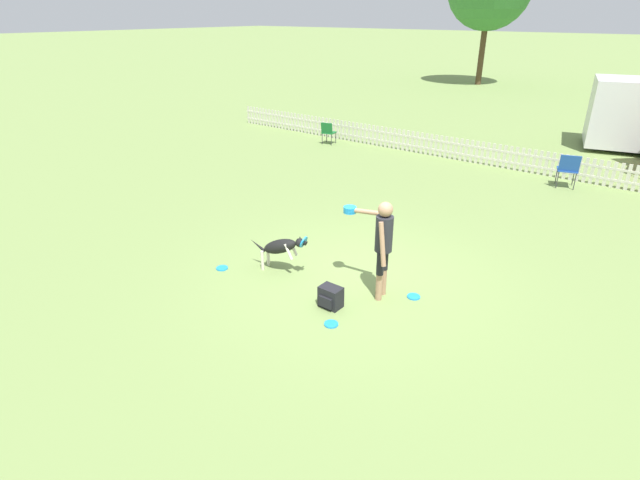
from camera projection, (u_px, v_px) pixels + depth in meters
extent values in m
plane|color=olive|center=(359.00, 280.00, 8.88)|extent=(240.00, 240.00, 0.00)
cylinder|color=tan|center=(379.00, 287.00, 8.17)|extent=(0.11, 0.11, 0.47)
cylinder|color=black|center=(380.00, 264.00, 7.99)|extent=(0.12, 0.12, 0.38)
cylinder|color=tan|center=(383.00, 282.00, 8.34)|extent=(0.11, 0.11, 0.47)
cylinder|color=black|center=(385.00, 259.00, 8.16)|extent=(0.12, 0.12, 0.38)
cylinder|color=#26262D|center=(384.00, 234.00, 7.87)|extent=(0.33, 0.33, 0.59)
sphere|color=tan|center=(385.00, 210.00, 7.70)|extent=(0.24, 0.24, 0.24)
cylinder|color=tan|center=(382.00, 244.00, 7.72)|extent=(0.22, 0.15, 0.71)
cylinder|color=tan|center=(369.00, 212.00, 8.09)|extent=(0.72, 0.14, 0.14)
cylinder|color=#1E8CD8|center=(350.00, 212.00, 8.30)|extent=(0.22, 0.22, 0.02)
cylinder|color=#1E8CD8|center=(350.00, 210.00, 8.29)|extent=(0.22, 0.22, 0.02)
cylinder|color=#1E8CD8|center=(350.00, 209.00, 8.27)|extent=(0.22, 0.22, 0.02)
cylinder|color=#1E8CD8|center=(350.00, 207.00, 8.26)|extent=(0.22, 0.22, 0.02)
ellipsoid|color=black|center=(280.00, 246.00, 8.95)|extent=(0.78, 0.41, 0.49)
ellipsoid|color=silver|center=(280.00, 249.00, 8.97)|extent=(0.42, 0.22, 0.23)
sphere|color=black|center=(300.00, 243.00, 8.71)|extent=(0.16, 0.16, 0.16)
cone|color=black|center=(304.00, 242.00, 8.67)|extent=(0.15, 0.11, 0.12)
cylinder|color=#1E8CD8|center=(304.00, 242.00, 8.67)|extent=(0.14, 0.23, 0.21)
cone|color=black|center=(300.00, 238.00, 8.73)|extent=(0.05, 0.05, 0.07)
cone|color=black|center=(297.00, 240.00, 8.66)|extent=(0.05, 0.05, 0.07)
cylinder|color=silver|center=(268.00, 256.00, 9.30)|extent=(0.06, 0.06, 0.38)
cylinder|color=silver|center=(262.00, 260.00, 9.14)|extent=(0.06, 0.06, 0.38)
cylinder|color=silver|center=(293.00, 248.00, 8.94)|extent=(0.18, 0.09, 0.30)
cylinder|color=silver|center=(288.00, 252.00, 8.79)|extent=(0.18, 0.09, 0.30)
cone|color=black|center=(258.00, 245.00, 9.19)|extent=(0.34, 0.12, 0.23)
cylinder|color=#1E8CD8|center=(222.00, 268.00, 9.25)|extent=(0.22, 0.22, 0.02)
cylinder|color=#1E8CD8|center=(331.00, 324.00, 7.59)|extent=(0.22, 0.22, 0.02)
cylinder|color=#1E8CD8|center=(414.00, 297.00, 8.32)|extent=(0.22, 0.22, 0.02)
cube|color=black|center=(331.00, 297.00, 8.00)|extent=(0.36, 0.25, 0.35)
cube|color=black|center=(325.00, 302.00, 7.91)|extent=(0.25, 0.04, 0.18)
cube|color=beige|center=(518.00, 164.00, 14.84)|extent=(22.87, 0.04, 0.06)
cube|color=beige|center=(520.00, 154.00, 14.71)|extent=(22.87, 0.04, 0.06)
cube|color=beige|center=(249.00, 115.00, 21.13)|extent=(0.09, 0.02, 0.71)
cube|color=beige|center=(251.00, 115.00, 21.03)|extent=(0.09, 0.02, 0.71)
cube|color=beige|center=(254.00, 116.00, 20.93)|extent=(0.09, 0.02, 0.71)
cube|color=beige|center=(257.00, 116.00, 20.84)|extent=(0.09, 0.02, 0.71)
cube|color=beige|center=(260.00, 117.00, 20.74)|extent=(0.09, 0.02, 0.71)
cube|color=beige|center=(263.00, 117.00, 20.64)|extent=(0.09, 0.02, 0.71)
cube|color=beige|center=(266.00, 118.00, 20.54)|extent=(0.09, 0.02, 0.71)
cube|color=beige|center=(269.00, 118.00, 20.45)|extent=(0.09, 0.02, 0.71)
cube|color=beige|center=(273.00, 119.00, 20.35)|extent=(0.09, 0.02, 0.71)
cube|color=beige|center=(276.00, 119.00, 20.25)|extent=(0.09, 0.02, 0.71)
cube|color=beige|center=(279.00, 120.00, 20.16)|extent=(0.09, 0.02, 0.71)
cube|color=beige|center=(282.00, 120.00, 20.06)|extent=(0.09, 0.02, 0.71)
cube|color=beige|center=(285.00, 121.00, 19.96)|extent=(0.09, 0.02, 0.71)
cube|color=beige|center=(288.00, 121.00, 19.87)|extent=(0.09, 0.02, 0.71)
cube|color=beige|center=(292.00, 122.00, 19.77)|extent=(0.09, 0.02, 0.71)
cube|color=beige|center=(295.00, 122.00, 19.67)|extent=(0.09, 0.02, 0.71)
cube|color=beige|center=(298.00, 123.00, 19.58)|extent=(0.09, 0.02, 0.71)
cube|color=beige|center=(302.00, 123.00, 19.48)|extent=(0.09, 0.02, 0.71)
cube|color=beige|center=(305.00, 124.00, 19.38)|extent=(0.09, 0.02, 0.71)
cube|color=beige|center=(309.00, 125.00, 19.28)|extent=(0.09, 0.02, 0.71)
cube|color=beige|center=(312.00, 125.00, 19.19)|extent=(0.09, 0.02, 0.71)
cube|color=beige|center=(316.00, 126.00, 19.09)|extent=(0.09, 0.02, 0.71)
cube|color=beige|center=(319.00, 126.00, 18.99)|extent=(0.09, 0.02, 0.71)
cube|color=beige|center=(323.00, 127.00, 18.90)|extent=(0.09, 0.02, 0.71)
cube|color=beige|center=(326.00, 128.00, 18.80)|extent=(0.09, 0.02, 0.71)
cube|color=beige|center=(330.00, 128.00, 18.70)|extent=(0.09, 0.02, 0.71)
cube|color=beige|center=(334.00, 129.00, 18.61)|extent=(0.09, 0.02, 0.71)
cube|color=beige|center=(338.00, 129.00, 18.51)|extent=(0.09, 0.02, 0.71)
cube|color=beige|center=(341.00, 130.00, 18.41)|extent=(0.09, 0.02, 0.71)
cube|color=beige|center=(345.00, 131.00, 18.31)|extent=(0.09, 0.02, 0.71)
cube|color=beige|center=(349.00, 131.00, 18.22)|extent=(0.09, 0.02, 0.71)
cube|color=beige|center=(353.00, 132.00, 18.12)|extent=(0.09, 0.02, 0.71)
cube|color=beige|center=(357.00, 133.00, 18.02)|extent=(0.09, 0.02, 0.71)
cube|color=beige|center=(361.00, 133.00, 17.93)|extent=(0.09, 0.02, 0.71)
cube|color=beige|center=(365.00, 134.00, 17.83)|extent=(0.09, 0.02, 0.71)
cube|color=beige|center=(369.00, 135.00, 17.73)|extent=(0.09, 0.02, 0.71)
cube|color=beige|center=(373.00, 135.00, 17.64)|extent=(0.09, 0.02, 0.71)
cube|color=beige|center=(377.00, 136.00, 17.54)|extent=(0.09, 0.02, 0.71)
cube|color=beige|center=(381.00, 137.00, 17.44)|extent=(0.09, 0.02, 0.71)
cube|color=beige|center=(386.00, 137.00, 17.35)|extent=(0.09, 0.02, 0.71)
cube|color=beige|center=(390.00, 138.00, 17.25)|extent=(0.09, 0.02, 0.71)
cube|color=beige|center=(394.00, 139.00, 17.15)|extent=(0.09, 0.02, 0.71)
cube|color=beige|center=(399.00, 139.00, 17.05)|extent=(0.09, 0.02, 0.71)
cube|color=beige|center=(403.00, 140.00, 16.96)|extent=(0.09, 0.02, 0.71)
cube|color=beige|center=(408.00, 141.00, 16.86)|extent=(0.09, 0.02, 0.71)
cube|color=beige|center=(412.00, 142.00, 16.76)|extent=(0.09, 0.02, 0.71)
cube|color=beige|center=(417.00, 142.00, 16.67)|extent=(0.09, 0.02, 0.71)
cube|color=beige|center=(422.00, 143.00, 16.57)|extent=(0.09, 0.02, 0.71)
cube|color=beige|center=(426.00, 144.00, 16.47)|extent=(0.09, 0.02, 0.71)
cube|color=beige|center=(431.00, 145.00, 16.38)|extent=(0.09, 0.02, 0.71)
cube|color=beige|center=(436.00, 146.00, 16.28)|extent=(0.09, 0.02, 0.71)
cube|color=beige|center=(441.00, 146.00, 16.18)|extent=(0.09, 0.02, 0.71)
cube|color=beige|center=(446.00, 147.00, 16.08)|extent=(0.09, 0.02, 0.71)
cube|color=beige|center=(451.00, 148.00, 15.99)|extent=(0.09, 0.02, 0.71)
cube|color=beige|center=(456.00, 149.00, 15.89)|extent=(0.09, 0.02, 0.71)
cube|color=beige|center=(461.00, 150.00, 15.79)|extent=(0.09, 0.02, 0.71)
cube|color=beige|center=(466.00, 151.00, 15.70)|extent=(0.09, 0.02, 0.71)
cube|color=beige|center=(471.00, 151.00, 15.60)|extent=(0.09, 0.02, 0.71)
cube|color=beige|center=(477.00, 152.00, 15.50)|extent=(0.09, 0.02, 0.71)
cube|color=beige|center=(482.00, 153.00, 15.41)|extent=(0.09, 0.02, 0.71)
cube|color=beige|center=(488.00, 154.00, 15.31)|extent=(0.09, 0.02, 0.71)
cube|color=beige|center=(493.00, 155.00, 15.21)|extent=(0.09, 0.02, 0.71)
cube|color=beige|center=(499.00, 156.00, 15.12)|extent=(0.09, 0.02, 0.71)
cube|color=beige|center=(504.00, 157.00, 15.02)|extent=(0.09, 0.02, 0.71)
cube|color=beige|center=(510.00, 158.00, 14.92)|extent=(0.09, 0.02, 0.71)
cube|color=beige|center=(516.00, 159.00, 14.82)|extent=(0.09, 0.02, 0.71)
cube|color=beige|center=(522.00, 160.00, 14.73)|extent=(0.09, 0.02, 0.71)
cube|color=beige|center=(528.00, 161.00, 14.63)|extent=(0.09, 0.02, 0.71)
cube|color=beige|center=(534.00, 162.00, 14.53)|extent=(0.09, 0.02, 0.71)
cube|color=beige|center=(540.00, 163.00, 14.44)|extent=(0.09, 0.02, 0.71)
cube|color=beige|center=(546.00, 164.00, 14.34)|extent=(0.09, 0.02, 0.71)
cube|color=beige|center=(553.00, 165.00, 14.24)|extent=(0.09, 0.02, 0.71)
cube|color=beige|center=(559.00, 166.00, 14.15)|extent=(0.09, 0.02, 0.71)
cube|color=beige|center=(566.00, 167.00, 14.05)|extent=(0.09, 0.02, 0.71)
cube|color=beige|center=(572.00, 168.00, 13.95)|extent=(0.09, 0.02, 0.71)
cube|color=beige|center=(579.00, 169.00, 13.86)|extent=(0.09, 0.02, 0.71)
cube|color=beige|center=(586.00, 170.00, 13.76)|extent=(0.09, 0.02, 0.71)
cube|color=beige|center=(592.00, 171.00, 13.66)|extent=(0.09, 0.02, 0.71)
cube|color=beige|center=(599.00, 172.00, 13.56)|extent=(0.09, 0.02, 0.71)
cube|color=beige|center=(606.00, 174.00, 13.47)|extent=(0.09, 0.02, 0.71)
cube|color=beige|center=(614.00, 175.00, 13.37)|extent=(0.09, 0.02, 0.71)
cube|color=beige|center=(621.00, 176.00, 13.27)|extent=(0.09, 0.02, 0.71)
cube|color=beige|center=(628.00, 177.00, 13.18)|extent=(0.09, 0.02, 0.71)
cube|color=beige|center=(636.00, 178.00, 13.08)|extent=(0.09, 0.02, 0.71)
cylinder|color=#333338|center=(336.00, 138.00, 17.96)|extent=(0.02, 0.02, 0.40)
cylinder|color=#333338|center=(327.00, 137.00, 18.11)|extent=(0.02, 0.02, 0.40)
cylinder|color=#333338|center=(331.00, 140.00, 17.66)|extent=(0.02, 0.02, 0.40)
cylinder|color=#333338|center=(322.00, 139.00, 17.81)|extent=(0.02, 0.02, 0.40)
cube|color=#19662D|center=(329.00, 133.00, 17.80)|extent=(0.50, 0.50, 0.03)
cube|color=#19662D|center=(327.00, 128.00, 17.56)|extent=(0.44, 0.17, 0.38)
cylinder|color=#333338|center=(573.00, 177.00, 13.58)|extent=(0.02, 0.02, 0.48)
cylinder|color=#333338|center=(556.00, 175.00, 13.72)|extent=(0.02, 0.02, 0.48)
cylinder|color=#333338|center=(575.00, 181.00, 13.22)|extent=(0.02, 0.02, 0.48)
cylinder|color=#333338|center=(557.00, 180.00, 13.36)|extent=(0.02, 0.02, 0.48)
cube|color=#1E4799|center=(567.00, 170.00, 13.37)|extent=(0.63, 0.63, 0.03)
cube|color=#1E4799|center=(570.00, 164.00, 13.08)|extent=(0.51, 0.24, 0.45)
cylinder|color=#4C3823|center=(482.00, 49.00, 31.56)|extent=(0.36, 0.36, 4.34)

